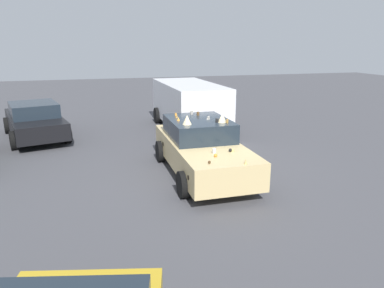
# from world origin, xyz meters

# --- Properties ---
(ground_plane) EXTENTS (60.00, 60.00, 0.00)m
(ground_plane) POSITION_xyz_m (0.00, 0.00, 0.00)
(ground_plane) COLOR #47474C
(art_car_decorated) EXTENTS (4.62, 2.07, 1.75)m
(art_car_decorated) POSITION_xyz_m (0.09, -0.00, 0.76)
(art_car_decorated) COLOR #D8BC7F
(art_car_decorated) RESTS_ON ground
(parked_van_near_left) EXTENTS (5.13, 2.43, 1.95)m
(parked_van_near_left) POSITION_xyz_m (5.54, -1.15, 1.11)
(parked_van_near_left) COLOR silver
(parked_van_near_left) RESTS_ON ground
(parked_sedan_row_back_far) EXTENTS (4.78, 2.80, 1.39)m
(parked_sedan_row_back_far) POSITION_xyz_m (5.65, 4.99, 0.70)
(parked_sedan_row_back_far) COLOR black
(parked_sedan_row_back_far) RESTS_ON ground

